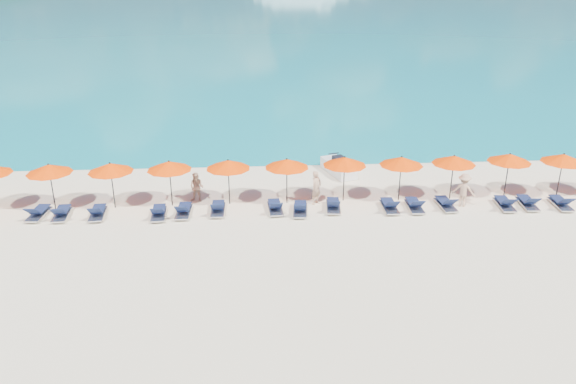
{
  "coord_description": "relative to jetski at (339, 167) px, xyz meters",
  "views": [
    {
      "loc": [
        -1.45,
        -20.42,
        10.65
      ],
      "look_at": [
        0.0,
        3.0,
        1.2
      ],
      "focal_mm": 35.0,
      "sensor_mm": 36.0,
      "label": 1
    }
  ],
  "objects": [
    {
      "name": "ground",
      "position": [
        -3.16,
        -8.53,
        -0.4
      ],
      "size": [
        1400.0,
        1400.0,
        0.0
      ],
      "primitive_type": "plane",
      "color": "beige"
    },
    {
      "name": "headland_small",
      "position": [
        -153.16,
        551.47,
        -35.4
      ],
      "size": [
        162.0,
        126.0,
        85.5
      ],
      "color": "black",
      "rests_on": "ground"
    },
    {
      "name": "jetski",
      "position": [
        0.0,
        0.0,
        0.0
      ],
      "size": [
        1.79,
        2.88,
        0.96
      ],
      "rotation": [
        0.0,
        0.0,
        0.31
      ],
      "color": "white",
      "rests_on": "ground"
    },
    {
      "name": "beachgoer_a",
      "position": [
        -1.72,
        -4.15,
        0.43
      ],
      "size": [
        0.71,
        0.71,
        1.66
      ],
      "primitive_type": "imported",
      "rotation": [
        0.0,
        0.0,
        0.77
      ],
      "color": "tan",
      "rests_on": "ground"
    },
    {
      "name": "beachgoer_b",
      "position": [
        -7.46,
        -3.48,
        0.33
      ],
      "size": [
        0.8,
        0.6,
        1.46
      ],
      "primitive_type": "imported",
      "rotation": [
        0.0,
        0.0,
        -0.3
      ],
      "color": "tan",
      "rests_on": "ground"
    },
    {
      "name": "beachgoer_c",
      "position": [
        5.22,
        -4.86,
        0.42
      ],
      "size": [
        1.16,
        0.93,
        1.64
      ],
      "primitive_type": "imported",
      "rotation": [
        0.0,
        0.0,
        2.66
      ],
      "color": "tan",
      "rests_on": "ground"
    },
    {
      "name": "umbrella_2",
      "position": [
        -14.08,
        -4.02,
        1.62
      ],
      "size": [
        2.1,
        2.1,
        2.28
      ],
      "color": "black",
      "rests_on": "ground"
    },
    {
      "name": "umbrella_3",
      "position": [
        -11.3,
        -4.02,
        1.62
      ],
      "size": [
        2.1,
        2.1,
        2.28
      ],
      "color": "black",
      "rests_on": "ground"
    },
    {
      "name": "umbrella_4",
      "position": [
        -8.62,
        -3.91,
        1.62
      ],
      "size": [
        2.1,
        2.1,
        2.28
      ],
      "color": "black",
      "rests_on": "ground"
    },
    {
      "name": "umbrella_5",
      "position": [
        -5.88,
        -3.9,
        1.62
      ],
      "size": [
        2.1,
        2.1,
        2.28
      ],
      "color": "black",
      "rests_on": "ground"
    },
    {
      "name": "umbrella_6",
      "position": [
        -3.12,
        -3.93,
        1.62
      ],
      "size": [
        2.1,
        2.1,
        2.28
      ],
      "color": "black",
      "rests_on": "ground"
    },
    {
      "name": "umbrella_7",
      "position": [
        -0.34,
        -3.8,
        1.62
      ],
      "size": [
        2.1,
        2.1,
        2.28
      ],
      "color": "black",
      "rests_on": "ground"
    },
    {
      "name": "umbrella_8",
      "position": [
        2.37,
        -3.94,
        1.62
      ],
      "size": [
        2.1,
        2.1,
        2.28
      ],
      "color": "black",
      "rests_on": "ground"
    },
    {
      "name": "umbrella_9",
      "position": [
        4.95,
        -3.91,
        1.62
      ],
      "size": [
        2.1,
        2.1,
        2.28
      ],
      "color": "black",
      "rests_on": "ground"
    },
    {
      "name": "umbrella_10",
      "position": [
        7.74,
        -3.79,
        1.62
      ],
      "size": [
        2.1,
        2.1,
        2.28
      ],
      "color": "black",
      "rests_on": "ground"
    },
    {
      "name": "umbrella_11",
      "position": [
        10.33,
        -4.0,
        1.62
      ],
      "size": [
        2.1,
        2.1,
        2.28
      ],
      "color": "black",
      "rests_on": "ground"
    },
    {
      "name": "lounger_3",
      "position": [
        -14.55,
        -4.94,
        -0.16
      ],
      "size": [
        0.73,
        1.74,
        0.66
      ],
      "rotation": [
        0.0,
        0.0,
        -0.07
      ],
      "color": "silver",
      "rests_on": "ground"
    },
    {
      "name": "lounger_4",
      "position": [
        -13.47,
        -5.03,
        -0.16
      ],
      "size": [
        0.75,
        1.74,
        0.66
      ],
      "rotation": [
        0.0,
        0.0,
        0.08
      ],
      "color": "silver",
      "rests_on": "ground"
    },
    {
      "name": "lounger_5",
      "position": [
        -11.85,
        -5.07,
        -0.16
      ],
      "size": [
        0.76,
        1.74,
        0.66
      ],
      "rotation": [
        0.0,
        0.0,
        0.08
      ],
      "color": "silver",
      "rests_on": "ground"
    },
    {
      "name": "lounger_6",
      "position": [
        -9.06,
        -5.25,
        -0.16
      ],
      "size": [
        0.74,
        1.74,
        0.66
      ],
      "rotation": [
        0.0,
        0.0,
        0.07
      ],
      "color": "silver",
      "rests_on": "ground"
    },
    {
      "name": "lounger_7",
      "position": [
        -7.95,
        -5.09,
        -0.16
      ],
      "size": [
        0.68,
        1.72,
        0.66
      ],
      "rotation": [
        0.0,
        0.0,
        -0.03
      ],
      "color": "silver",
      "rests_on": "ground"
    },
    {
      "name": "lounger_8",
      "position": [
        -6.39,
        -4.95,
        -0.16
      ],
      "size": [
        0.62,
        1.7,
        0.66
      ],
      "rotation": [
        0.0,
        0.0,
        -0.0
      ],
      "color": "silver",
      "rests_on": "ground"
    },
    {
      "name": "lounger_9",
      "position": [
        -3.72,
        -4.95,
        -0.16
      ],
      "size": [
        0.72,
        1.74,
        0.66
      ],
      "rotation": [
        0.0,
        0.0,
        0.06
      ],
      "color": "silver",
      "rests_on": "ground"
    },
    {
      "name": "lounger_10",
      "position": [
        -2.58,
        -5.23,
        -0.16
      ],
      "size": [
        0.79,
        1.75,
        0.66
      ],
      "rotation": [
        0.0,
        0.0,
        -0.1
      ],
      "color": "silver",
      "rests_on": "ground"
    },
    {
      "name": "lounger_11",
      "position": [
        -0.98,
        -4.93,
        -0.16
      ],
      "size": [
        0.78,
        1.75,
        0.66
      ],
      "rotation": [
        0.0,
        0.0,
        -0.1
      ],
      "color": "silver",
      "rests_on": "ground"
    },
    {
      "name": "lounger_12",
      "position": [
        1.65,
        -5.12,
        -0.16
      ],
      "size": [
        0.62,
        1.7,
        0.66
      ],
      "rotation": [
        0.0,
        0.0,
        0.0
      ],
      "color": "silver",
      "rests_on": "ground"
    },
    {
      "name": "lounger_13",
      "position": [
        2.84,
        -5.13,
        -0.16
      ],
      "size": [
        0.66,
        1.72,
        0.66
      ],
      "rotation": [
        0.0,
        0.0,
        -0.03
      ],
      "color": "silver",
      "rests_on": "ground"
    },
    {
      "name": "lounger_14",
      "position": [
        4.37,
        -5.04,
        -0.16
      ],
      "size": [
        0.7,
        1.73,
        0.66
      ],
      "rotation": [
        0.0,
        0.0,
        0.05
      ],
      "color": "silver",
      "rests_on": "ground"
    },
    {
      "name": "lounger_15",
      "position": [
        7.17,
        -5.19,
        -0.16
      ],
      "size": [
        0.76,
        1.75,
        0.66
      ],
      "rotation": [
        0.0,
        0.0,
        -0.08
      ],
      "color": "silver",
      "rests_on": "ground"
    },
    {
      "name": "lounger_16",
      "position": [
        8.3,
        -5.16,
        -0.16
      ],
      "size": [
        0.77,
        1.75,
        0.66
      ],
      "rotation": [
        0.0,
        0.0,
        -0.09
      ],
      "color": "silver",
      "rests_on": "ground"
    },
    {
      "name": "lounger_17",
      "position": [
        9.86,
        -5.29,
        -0.16
      ],
      "size": [
        0.73,
        1.74,
        0.66
      ],
      "rotation": [
        0.0,
        0.0,
        -0.07
      ],
      "color": "silver",
      "rests_on": "ground"
    }
  ]
}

